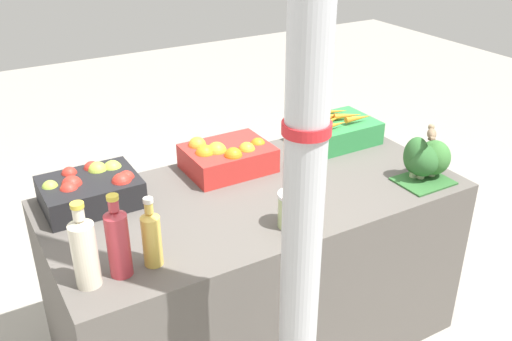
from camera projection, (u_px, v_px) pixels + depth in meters
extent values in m
plane|color=gray|center=(256.00, 336.00, 2.64)|extent=(10.00, 10.00, 0.00)
cube|color=#56514C|center=(256.00, 269.00, 2.47)|extent=(1.66, 0.81, 0.76)
cylinder|color=#B7BABF|center=(306.00, 145.00, 1.39)|extent=(0.11, 0.11, 2.61)
cylinder|color=red|center=(307.00, 128.00, 1.37)|extent=(0.12, 0.12, 0.03)
cube|color=black|center=(90.00, 192.00, 2.19)|extent=(0.36, 0.27, 0.11)
sphere|color=red|center=(92.00, 169.00, 2.26)|extent=(0.06, 0.06, 0.06)
sphere|color=red|center=(70.00, 174.00, 2.22)|extent=(0.06, 0.06, 0.06)
sphere|color=#9EBC42|center=(98.00, 171.00, 2.24)|extent=(0.08, 0.08, 0.08)
sphere|color=#9EBC42|center=(50.00, 188.00, 2.12)|extent=(0.06, 0.06, 0.06)
sphere|color=red|center=(126.00, 179.00, 2.19)|extent=(0.06, 0.06, 0.06)
sphere|color=#9EBC42|center=(113.00, 170.00, 2.27)|extent=(0.08, 0.08, 0.08)
sphere|color=red|center=(69.00, 191.00, 2.11)|extent=(0.07, 0.07, 0.07)
sphere|color=red|center=(72.00, 186.00, 2.14)|extent=(0.08, 0.08, 0.08)
sphere|color=red|center=(122.00, 183.00, 2.16)|extent=(0.08, 0.08, 0.08)
cube|color=red|center=(228.00, 158.00, 2.46)|extent=(0.36, 0.27, 0.11)
sphere|color=orange|center=(258.00, 145.00, 2.48)|extent=(0.07, 0.07, 0.07)
sphere|color=orange|center=(217.00, 152.00, 2.40)|extent=(0.09, 0.09, 0.09)
sphere|color=orange|center=(197.00, 146.00, 2.45)|extent=(0.08, 0.08, 0.08)
sphere|color=orange|center=(247.00, 150.00, 2.41)|extent=(0.07, 0.07, 0.07)
sphere|color=orange|center=(233.00, 156.00, 2.36)|extent=(0.08, 0.08, 0.08)
sphere|color=orange|center=(205.00, 154.00, 2.38)|extent=(0.08, 0.08, 0.08)
cube|color=#2D8442|center=(336.00, 132.00, 2.72)|extent=(0.36, 0.27, 0.11)
cone|color=orange|center=(314.00, 114.00, 2.75)|extent=(0.13, 0.05, 0.03)
cone|color=orange|center=(326.00, 118.00, 2.70)|extent=(0.13, 0.05, 0.03)
cone|color=orange|center=(333.00, 111.00, 2.77)|extent=(0.14, 0.07, 0.03)
cone|color=orange|center=(359.00, 118.00, 2.66)|extent=(0.14, 0.04, 0.03)
cone|color=orange|center=(335.00, 125.00, 2.60)|extent=(0.13, 0.03, 0.02)
cone|color=orange|center=(337.00, 116.00, 2.72)|extent=(0.13, 0.06, 0.03)
cone|color=orange|center=(332.00, 120.00, 2.67)|extent=(0.16, 0.07, 0.02)
cone|color=orange|center=(348.00, 116.00, 2.70)|extent=(0.14, 0.07, 0.03)
cone|color=orange|center=(329.00, 118.00, 2.70)|extent=(0.13, 0.02, 0.02)
cone|color=orange|center=(323.00, 121.00, 2.66)|extent=(0.12, 0.05, 0.03)
cube|color=#2D602D|center=(423.00, 181.00, 2.37)|extent=(0.22, 0.18, 0.01)
ellipsoid|color=#2D602D|center=(423.00, 160.00, 2.36)|extent=(0.14, 0.14, 0.14)
cylinder|color=#B2C693|center=(421.00, 175.00, 2.39)|extent=(0.03, 0.03, 0.02)
ellipsoid|color=#387033|center=(434.00, 158.00, 2.38)|extent=(0.14, 0.14, 0.15)
cylinder|color=#B2C693|center=(432.00, 173.00, 2.41)|extent=(0.03, 0.03, 0.02)
ellipsoid|color=#2D602D|center=(416.00, 155.00, 2.36)|extent=(0.10, 0.10, 0.16)
cylinder|color=#B2C693|center=(413.00, 174.00, 2.40)|extent=(0.03, 0.03, 0.02)
cylinder|color=beige|center=(85.00, 255.00, 1.72)|extent=(0.08, 0.08, 0.22)
cone|color=beige|center=(80.00, 222.00, 1.67)|extent=(0.08, 0.08, 0.02)
cylinder|color=beige|center=(78.00, 213.00, 1.66)|extent=(0.04, 0.04, 0.04)
cylinder|color=gold|center=(77.00, 205.00, 1.65)|extent=(0.04, 0.04, 0.01)
cylinder|color=#B2333D|center=(119.00, 245.00, 1.77)|extent=(0.07, 0.07, 0.22)
cone|color=#B2333D|center=(114.00, 213.00, 1.72)|extent=(0.07, 0.07, 0.02)
cylinder|color=#B2333D|center=(113.00, 205.00, 1.71)|extent=(0.03, 0.03, 0.04)
cylinder|color=gold|center=(112.00, 197.00, 1.69)|extent=(0.04, 0.04, 0.01)
cylinder|color=gold|center=(152.00, 241.00, 1.83)|extent=(0.06, 0.06, 0.18)
cone|color=gold|center=(149.00, 215.00, 1.78)|extent=(0.06, 0.06, 0.02)
cylinder|color=gold|center=(149.00, 207.00, 1.77)|extent=(0.03, 0.03, 0.04)
cylinder|color=silver|center=(148.00, 200.00, 1.76)|extent=(0.03, 0.03, 0.01)
cylinder|color=#B2C684|center=(292.00, 211.00, 2.05)|extent=(0.10, 0.10, 0.12)
cylinder|color=white|center=(293.00, 195.00, 2.02)|extent=(0.11, 0.11, 0.01)
cube|color=#4C3D2D|center=(431.00, 139.00, 2.30)|extent=(0.02, 0.02, 0.01)
ellipsoid|color=#7A664C|center=(432.00, 134.00, 2.29)|extent=(0.07, 0.08, 0.04)
sphere|color=#897556|center=(431.00, 127.00, 2.32)|extent=(0.03, 0.03, 0.03)
cone|color=#4C3D28|center=(431.00, 126.00, 2.33)|extent=(0.02, 0.02, 0.01)
cube|color=#7A664C|center=(433.00, 138.00, 2.24)|extent=(0.04, 0.04, 0.01)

